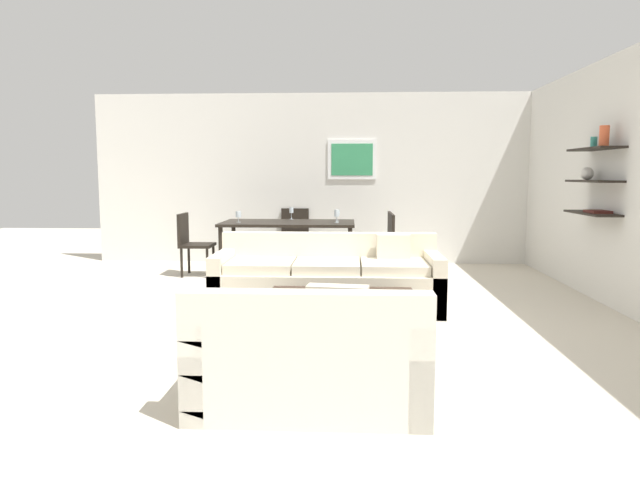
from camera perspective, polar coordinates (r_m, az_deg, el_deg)
ground_plane at (r=5.80m, az=0.94°, el=-7.61°), size 18.00×18.00×0.00m
back_wall_unit at (r=9.15m, az=3.62°, el=6.15°), size 8.40×0.09×2.70m
right_wall_shelf_unit at (r=6.84m, az=27.54°, el=5.24°), size 0.34×8.20×2.70m
sofa_beige at (r=6.07m, az=0.83°, el=-4.16°), size 2.37×0.90×0.78m
loveseat_white at (r=3.61m, az=-0.96°, el=-11.69°), size 1.42×0.90×0.78m
coffee_table at (r=4.89m, az=2.15°, el=-8.04°), size 1.29×1.03×0.38m
decorative_bowl at (r=4.77m, az=3.13°, el=-5.59°), size 0.33×0.33×0.07m
apple_on_coffee_table at (r=4.94m, az=-0.28°, el=-5.11°), size 0.08×0.08×0.08m
dining_table at (r=8.14m, az=-3.20°, el=1.39°), size 1.89×0.99×0.75m
dining_chair_right_far at (r=8.35m, az=6.23°, el=0.24°), size 0.44×0.44×0.88m
dining_chair_right_near at (r=7.91m, az=6.41°, el=-0.12°), size 0.44×0.44×0.88m
dining_chair_left_near at (r=8.20m, az=-12.78°, el=0.00°), size 0.44×0.44×0.88m
dining_chair_head at (r=9.05m, az=-2.58°, el=0.77°), size 0.44×0.44×0.88m
wine_glass_left_near at (r=8.11m, az=-8.19°, el=2.54°), size 0.08×0.08×0.16m
wine_glass_head at (r=8.56m, az=-2.89°, el=2.95°), size 0.06×0.06×0.18m
wine_glass_right_far at (r=8.21m, az=1.72°, el=2.72°), size 0.08×0.08×0.16m
wine_glass_right_near at (r=7.96m, az=1.68°, el=2.67°), size 0.07×0.07×0.18m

